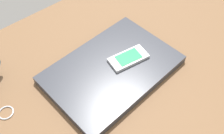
% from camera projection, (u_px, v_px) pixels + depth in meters
% --- Properties ---
extents(desk_surface, '(1.20, 0.80, 0.03)m').
position_uv_depth(desk_surface, '(96.00, 108.00, 0.62)').
color(desk_surface, brown).
rests_on(desk_surface, ground).
extents(laptop_closed, '(0.35, 0.24, 0.02)m').
position_uv_depth(laptop_closed, '(112.00, 69.00, 0.66)').
color(laptop_closed, '#33353D').
rests_on(laptop_closed, desk_surface).
extents(cell_phone_on_laptop, '(0.11, 0.07, 0.01)m').
position_uv_depth(cell_phone_on_laptop, '(128.00, 58.00, 0.66)').
color(cell_phone_on_laptop, silver).
rests_on(cell_phone_on_laptop, laptop_closed).
extents(key_ring, '(0.04, 0.04, 0.00)m').
position_uv_depth(key_ring, '(6.00, 113.00, 0.59)').
color(key_ring, silver).
rests_on(key_ring, desk_surface).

